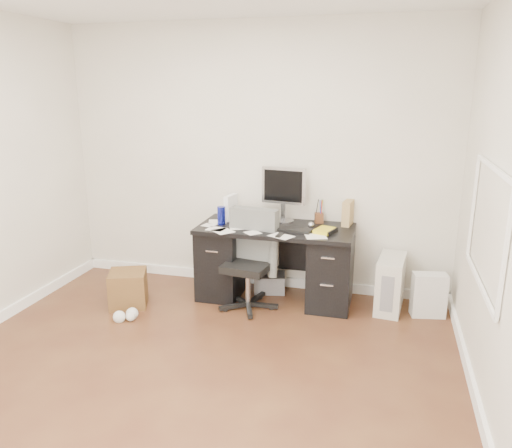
{
  "coord_description": "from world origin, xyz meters",
  "views": [
    {
      "loc": [
        1.31,
        -2.91,
        2.05
      ],
      "look_at": [
        0.22,
        1.2,
        0.89
      ],
      "focal_mm": 35.0,
      "sensor_mm": 36.0,
      "label": 1
    }
  ],
  "objects_px": {
    "pc_tower": "(390,283)",
    "office_chair": "(248,261)",
    "keyboard": "(290,229)",
    "wicker_basket": "(128,288)",
    "desk": "(275,261)",
    "lcd_monitor": "(284,195)"
  },
  "relations": [
    {
      "from": "keyboard",
      "to": "pc_tower",
      "type": "height_order",
      "value": "keyboard"
    },
    {
      "from": "lcd_monitor",
      "to": "wicker_basket",
      "type": "xyz_separation_m",
      "value": [
        -1.38,
        -0.71,
        -0.86
      ]
    },
    {
      "from": "keyboard",
      "to": "wicker_basket",
      "type": "bearing_deg",
      "value": -155.35
    },
    {
      "from": "lcd_monitor",
      "to": "pc_tower",
      "type": "height_order",
      "value": "lcd_monitor"
    },
    {
      "from": "office_chair",
      "to": "pc_tower",
      "type": "relative_size",
      "value": 1.84
    },
    {
      "from": "keyboard",
      "to": "office_chair",
      "type": "bearing_deg",
      "value": -144.97
    },
    {
      "from": "keyboard",
      "to": "wicker_basket",
      "type": "relative_size",
      "value": 1.22
    },
    {
      "from": "desk",
      "to": "lcd_monitor",
      "type": "bearing_deg",
      "value": 79.94
    },
    {
      "from": "keyboard",
      "to": "office_chair",
      "type": "relative_size",
      "value": 0.44
    },
    {
      "from": "desk",
      "to": "office_chair",
      "type": "distance_m",
      "value": 0.35
    },
    {
      "from": "pc_tower",
      "to": "wicker_basket",
      "type": "relative_size",
      "value": 1.5
    },
    {
      "from": "office_chair",
      "to": "wicker_basket",
      "type": "distance_m",
      "value": 1.21
    },
    {
      "from": "keyboard",
      "to": "pc_tower",
      "type": "xyz_separation_m",
      "value": [
        0.95,
        0.14,
        -0.5
      ]
    },
    {
      "from": "office_chair",
      "to": "wicker_basket",
      "type": "bearing_deg",
      "value": -159.67
    },
    {
      "from": "keyboard",
      "to": "pc_tower",
      "type": "distance_m",
      "value": 1.09
    },
    {
      "from": "pc_tower",
      "to": "office_chair",
      "type": "bearing_deg",
      "value": -160.39
    },
    {
      "from": "pc_tower",
      "to": "wicker_basket",
      "type": "bearing_deg",
      "value": -161.07
    },
    {
      "from": "lcd_monitor",
      "to": "keyboard",
      "type": "height_order",
      "value": "lcd_monitor"
    },
    {
      "from": "desk",
      "to": "pc_tower",
      "type": "relative_size",
      "value": 2.91
    },
    {
      "from": "office_chair",
      "to": "pc_tower",
      "type": "height_order",
      "value": "office_chair"
    },
    {
      "from": "office_chair",
      "to": "lcd_monitor",
      "type": "bearing_deg",
      "value": 71.28
    },
    {
      "from": "desk",
      "to": "keyboard",
      "type": "distance_m",
      "value": 0.41
    }
  ]
}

